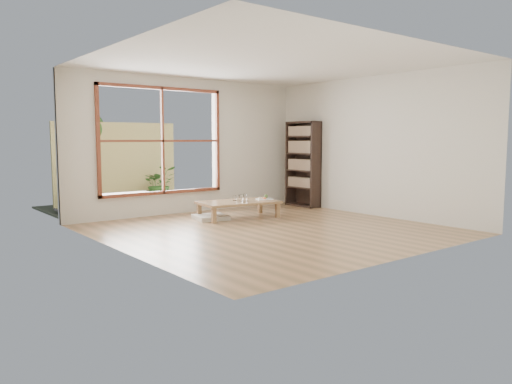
# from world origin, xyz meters

# --- Properties ---
(ground) EXTENTS (5.00, 5.00, 0.00)m
(ground) POSITION_xyz_m (0.00, 0.00, 0.00)
(ground) COLOR #AA7E55
(ground) RESTS_ON ground
(low_table) EXTENTS (1.53, 1.01, 0.31)m
(low_table) POSITION_xyz_m (0.31, 1.26, 0.27)
(low_table) COLOR olive
(low_table) RESTS_ON ground
(floor_cushion) EXTENTS (0.64, 0.64, 0.08)m
(floor_cushion) POSITION_xyz_m (-0.19, 1.42, 0.04)
(floor_cushion) COLOR beige
(floor_cushion) RESTS_ON ground
(bookshelf) EXTENTS (0.29, 0.81, 1.80)m
(bookshelf) POSITION_xyz_m (2.34, 1.69, 0.90)
(bookshelf) COLOR #32221C
(bookshelf) RESTS_ON ground
(glass_tall) EXTENTS (0.08, 0.08, 0.15)m
(glass_tall) POSITION_xyz_m (0.32, 1.08, 0.38)
(glass_tall) COLOR silver
(glass_tall) RESTS_ON low_table
(glass_mid) EXTENTS (0.08, 0.08, 0.11)m
(glass_mid) POSITION_xyz_m (0.35, 1.24, 0.37)
(glass_mid) COLOR silver
(glass_mid) RESTS_ON low_table
(glass_short) EXTENTS (0.07, 0.07, 0.08)m
(glass_short) POSITION_xyz_m (0.32, 1.39, 0.35)
(glass_short) COLOR silver
(glass_short) RESTS_ON low_table
(glass_small) EXTENTS (0.07, 0.07, 0.09)m
(glass_small) POSITION_xyz_m (0.28, 1.33, 0.35)
(glass_small) COLOR silver
(glass_small) RESTS_ON low_table
(food_tray) EXTENTS (0.33, 0.29, 0.09)m
(food_tray) POSITION_xyz_m (0.83, 1.14, 0.33)
(food_tray) COLOR white
(food_tray) RESTS_ON low_table
(deck) EXTENTS (2.80, 2.00, 0.05)m
(deck) POSITION_xyz_m (-0.60, 3.56, 0.00)
(deck) COLOR #332D25
(deck) RESTS_ON ground
(garden_bench) EXTENTS (1.12, 0.37, 0.35)m
(garden_bench) POSITION_xyz_m (-1.06, 3.29, 0.31)
(garden_bench) COLOR #32221C
(garden_bench) RESTS_ON deck
(bamboo_fence) EXTENTS (2.80, 0.06, 1.80)m
(bamboo_fence) POSITION_xyz_m (-0.60, 4.56, 0.90)
(bamboo_fence) COLOR tan
(bamboo_fence) RESTS_ON ground
(shrub_right) EXTENTS (0.86, 0.79, 0.81)m
(shrub_right) POSITION_xyz_m (0.21, 4.11, 0.43)
(shrub_right) COLOR #356625
(shrub_right) RESTS_ON deck
(shrub_left) EXTENTS (0.57, 0.51, 0.85)m
(shrub_left) POSITION_xyz_m (-1.64, 4.11, 0.45)
(shrub_left) COLOR #356625
(shrub_left) RESTS_ON deck
(garden_tree) EXTENTS (1.04, 0.85, 2.22)m
(garden_tree) POSITION_xyz_m (-1.28, 4.86, 1.63)
(garden_tree) COLOR #4C3D2D
(garden_tree) RESTS_ON ground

